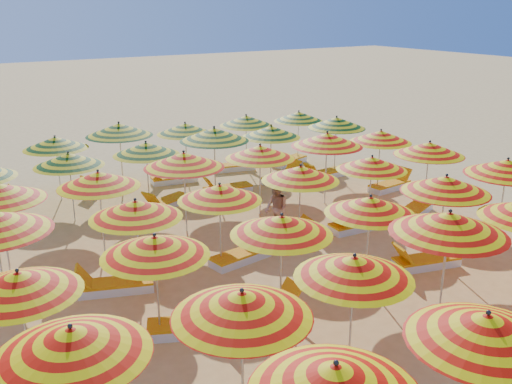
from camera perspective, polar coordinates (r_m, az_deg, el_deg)
ground at (r=15.41m, az=0.99°, el=-6.16°), size 120.00×120.00×0.00m
umbrella_1 at (r=7.31m, az=7.92°, el=-18.11°), size 2.59×2.59×2.32m
umbrella_2 at (r=8.72m, az=22.03°, el=-12.53°), size 2.60×2.60×2.38m
umbrella_6 at (r=8.33m, az=-17.94°, el=-14.06°), size 2.25×2.25×2.31m
umbrella_7 at (r=8.77m, az=-1.42°, el=-11.20°), size 2.51×2.51×2.33m
umbrella_8 at (r=10.20m, az=9.77°, el=-7.45°), size 2.36×2.36×2.26m
umbrella_9 at (r=12.02m, az=18.74°, el=-2.97°), size 2.94×2.94×2.51m
umbrella_12 at (r=10.39m, az=-22.64°, el=-8.40°), size 2.32×2.32×2.21m
umbrella_13 at (r=11.10m, az=-10.07°, el=-5.36°), size 2.71×2.71×2.24m
umbrella_14 at (r=11.83m, az=2.57°, el=-3.34°), size 2.67×2.67×2.29m
umbrella_15 at (r=13.38m, az=11.35°, el=-1.32°), size 2.51×2.51×2.23m
umbrella_16 at (r=15.02m, az=18.46°, el=0.72°), size 2.32×2.32×2.37m
umbrella_17 at (r=17.07m, az=23.81°, el=2.27°), size 2.82×2.82×2.41m
umbrella_19 at (r=13.13m, az=-11.95°, el=-1.70°), size 2.34×2.34×2.24m
umbrella_20 at (r=14.05m, az=-3.66°, el=-0.08°), size 2.66×2.66×2.22m
umbrella_21 at (r=15.56m, az=4.47°, el=1.87°), size 2.20×2.20×2.27m
umbrella_22 at (r=17.05m, az=11.51°, el=2.82°), size 2.23×2.23×2.20m
umbrella_23 at (r=18.74m, az=16.94°, el=4.15°), size 2.90×2.90×2.34m
umbrella_25 at (r=15.42m, az=-15.48°, el=1.21°), size 2.64×2.64×2.30m
umbrella_26 at (r=16.35m, az=-7.22°, el=3.18°), size 2.79×2.79×2.45m
umbrella_27 at (r=17.61m, az=0.41°, el=4.01°), size 2.40×2.40×2.32m
umbrella_28 at (r=18.74m, az=7.11°, el=5.21°), size 2.64×2.64×2.48m
umbrella_29 at (r=20.32m, az=12.36°, el=5.45°), size 2.82×2.82×2.29m
umbrella_31 at (r=17.97m, az=-18.23°, el=3.09°), size 2.74×2.74×2.22m
umbrella_32 at (r=18.55m, az=-10.93°, el=4.27°), size 2.22×2.22×2.26m
umbrella_33 at (r=19.36m, az=-4.21°, el=5.76°), size 2.70×2.70×2.50m
umbrella_34 at (r=20.74m, az=1.52°, el=6.06°), size 2.31×2.31×2.27m
umbrella_35 at (r=22.11m, az=8.05°, el=6.88°), size 2.95×2.95×2.36m
umbrella_37 at (r=20.17m, az=-19.42°, el=4.65°), size 2.35×2.35×2.26m
umbrella_38 at (r=20.69m, az=-13.53°, el=6.09°), size 2.52×2.52×2.49m
umbrella_39 at (r=21.43m, az=-7.09°, el=6.30°), size 2.62×2.62×2.26m
umbrella_40 at (r=22.80m, az=-1.00°, el=7.15°), size 2.39×2.39×2.26m
umbrella_41 at (r=23.99m, az=4.29°, el=7.54°), size 2.15×2.15×2.20m
lounger_4 at (r=11.23m, az=-18.27°, el=-16.36°), size 1.82×1.26×0.69m
lounger_5 at (r=11.94m, az=-6.41°, el=-13.22°), size 1.82×1.23×0.69m
lounger_6 at (r=12.32m, az=0.72°, el=-12.01°), size 1.75×0.62×0.69m
lounger_7 at (r=15.21m, az=16.50°, el=-6.66°), size 1.82×0.99×0.69m
lounger_9 at (r=13.81m, az=-14.02°, el=-9.07°), size 1.83×1.12×0.69m
lounger_10 at (r=14.93m, az=-1.38°, el=-6.35°), size 1.80×0.84×0.69m
lounger_11 at (r=15.96m, az=2.67°, el=-4.68°), size 1.80×0.85×0.69m
lounger_12 at (r=17.15m, az=9.90°, el=-3.29°), size 1.77×0.71×0.69m
lounger_13 at (r=18.84m, az=15.64°, el=-1.72°), size 1.83×1.16×0.69m
lounger_14 at (r=21.17m, az=13.29°, el=0.67°), size 1.78×0.74×0.69m
lounger_16 at (r=19.05m, az=-8.94°, el=-1.03°), size 1.82×1.17×0.69m
lounger_17 at (r=20.21m, az=-2.94°, el=0.30°), size 1.78×0.76×0.69m
lounger_18 at (r=21.63m, az=2.61°, el=1.52°), size 1.82×0.95×0.69m
lounger_19 at (r=22.13m, az=6.79°, el=1.80°), size 1.77×0.71×0.69m
lounger_21 at (r=21.19m, az=-14.81°, el=0.56°), size 1.83×1.06×0.69m
lounger_22 at (r=21.61m, az=-8.29°, el=1.33°), size 1.80×0.83×0.69m
lounger_23 at (r=23.04m, az=-2.15°, el=2.58°), size 1.82×0.95×0.69m
lounger_24 at (r=23.92m, az=3.26°, el=3.14°), size 1.83×1.05×0.69m
beachgoer_b at (r=16.34m, az=2.04°, el=-1.73°), size 0.68×0.83×1.57m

